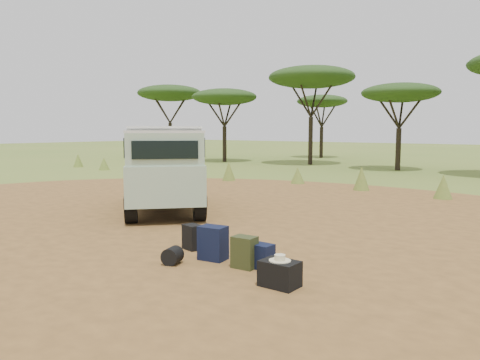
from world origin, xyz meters
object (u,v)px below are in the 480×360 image
Objects in this scene: walking_staff at (127,189)px; backpack_navy at (213,243)px; backpack_black at (192,237)px; hard_case at (280,274)px; duffel_navy at (262,256)px; backpack_olive at (244,252)px; safari_vehicle at (164,171)px.

walking_staff reaches higher than backpack_navy.
walking_staff reaches higher than backpack_black.
hard_case is at bearing -4.32° from backpack_black.
hard_case is at bearing -35.43° from duffel_navy.
backpack_black is at bearing 161.48° from backpack_olive.
backpack_navy is at bearing 8.11° from safari_vehicle.
walking_staff is 2.93× the size of hard_case.
backpack_black reaches higher than duffel_navy.
walking_staff is 6.07m from hard_case.
walking_staff is at bearing 174.14° from backpack_black.
backpack_navy is 1.13× the size of backpack_olive.
walking_staff is 3.32× the size of backpack_black.
backpack_black is 1.75m from duffel_navy.
backpack_olive is (5.06, -2.91, -0.86)m from safari_vehicle.
backpack_black is 0.83m from backpack_navy.
hard_case is at bearing -67.98° from walking_staff.
backpack_black is (3.56, -2.57, -0.89)m from safari_vehicle.
safari_vehicle is 5.90m from backpack_olive.
backpack_black is at bearing 5.69° from safari_vehicle.
duffel_navy is 0.91m from hard_case.
duffel_navy is at bearing 141.67° from hard_case.
backpack_olive is at bearing -13.34° from backpack_navy.
walking_staff is at bearing 151.60° from backpack_navy.
duffel_navy is at bearing 14.04° from safari_vehicle.
backpack_olive is at bearing -145.07° from duffel_navy.
duffel_navy is (1.74, -0.19, -0.03)m from backpack_black.
backpack_navy is 1.45× the size of duffel_navy.
backpack_olive is 0.98× the size of hard_case.
duffel_navy is at bearing -3.46° from backpack_navy.
backpack_navy is 0.97m from duffel_navy.
walking_staff is 4.33m from backpack_navy.
walking_staff is (0.26, -1.47, -0.35)m from safari_vehicle.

